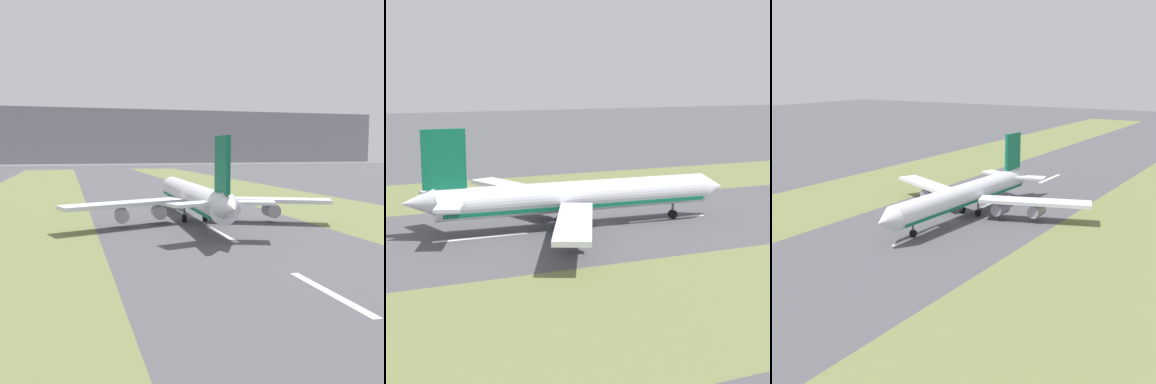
# 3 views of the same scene
# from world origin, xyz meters

# --- Properties ---
(ground_plane) EXTENTS (800.00, 800.00, 0.00)m
(ground_plane) POSITION_xyz_m (0.00, 0.00, 0.00)
(ground_plane) COLOR #4C4C51
(grass_median_west) EXTENTS (40.00, 600.00, 0.01)m
(grass_median_west) POSITION_xyz_m (-45.00, 0.00, 0.00)
(grass_median_west) COLOR olive
(grass_median_west) RESTS_ON ground
(grass_median_east) EXTENTS (40.00, 600.00, 0.01)m
(grass_median_east) POSITION_xyz_m (45.00, 0.00, 0.00)
(grass_median_east) COLOR olive
(grass_median_east) RESTS_ON ground
(centreline_dash_near) EXTENTS (1.20, 18.00, 0.01)m
(centreline_dash_near) POSITION_xyz_m (0.00, -65.53, 0.01)
(centreline_dash_near) COLOR silver
(centreline_dash_near) RESTS_ON ground
(centreline_dash_mid) EXTENTS (1.20, 18.00, 0.01)m
(centreline_dash_mid) POSITION_xyz_m (0.00, -25.53, 0.01)
(centreline_dash_mid) COLOR silver
(centreline_dash_mid) RESTS_ON ground
(centreline_dash_far) EXTENTS (1.20, 18.00, 0.01)m
(centreline_dash_far) POSITION_xyz_m (0.00, 14.47, 0.01)
(centreline_dash_far) COLOR silver
(centreline_dash_far) RESTS_ON ground
(airplane_main_jet) EXTENTS (64.07, 67.18, 20.20)m
(airplane_main_jet) POSITION_xyz_m (-0.94, -7.43, 6.02)
(airplane_main_jet) COLOR silver
(airplane_main_jet) RESTS_ON ground
(mountain_ridge) EXTENTS (800.00, 120.00, 69.06)m
(mountain_ridge) POSITION_xyz_m (0.00, 520.00, 34.53)
(mountain_ridge) COLOR gray
(mountain_ridge) RESTS_ON ground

